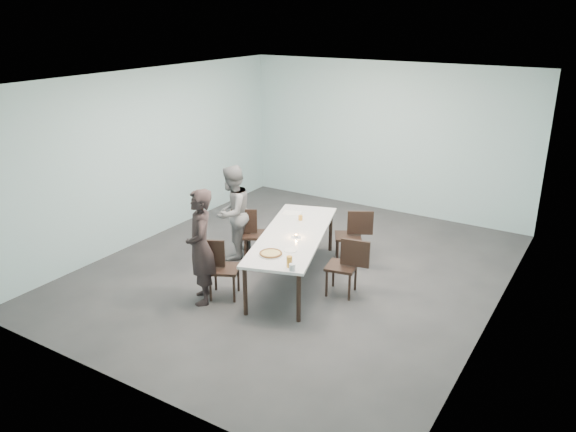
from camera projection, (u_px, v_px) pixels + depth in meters
The scene contains 16 objects.
ground at pixel (296, 270), 8.98m from camera, with size 7.00×7.00×0.00m, color #333335.
room_shell at pixel (297, 146), 8.28m from camera, with size 6.02×7.02×3.01m.
table at pixel (293, 237), 8.46m from camera, with size 1.64×2.75×0.75m.
chair_near_left at pixel (218, 264), 8.01m from camera, with size 0.65×0.56×0.87m.
chair_far_left at pixel (251, 231), 9.23m from camera, with size 0.64×0.57×0.87m.
chair_near_right at pixel (347, 263), 8.05m from camera, with size 0.64×0.49×0.87m.
chair_far_right at pixel (353, 232), 9.15m from camera, with size 0.65×0.57×0.87m.
diner_near at pixel (201, 247), 7.76m from camera, with size 0.61×0.40×1.66m, color black.
diner_far at pixel (232, 213), 9.20m from camera, with size 0.77×0.60×1.58m, color gray.
pizza at pixel (271, 254), 7.70m from camera, with size 0.34×0.34×0.04m.
side_plate at pixel (290, 250), 7.84m from camera, with size 0.18×0.18×0.01m, color white.
beer_glass at pixel (289, 262), 7.32m from camera, with size 0.08×0.08×0.15m, color gold.
water_tumbler at pixel (292, 267), 7.23m from camera, with size 0.08×0.08×0.09m, color silver.
tealight at pixel (296, 236), 8.29m from camera, with size 0.06×0.06×0.05m.
amber_tumbler at pixel (300, 218), 8.97m from camera, with size 0.07×0.07×0.08m, color gold.
menu at pixel (292, 213), 9.29m from camera, with size 0.30×0.22×0.01m, color silver.
Camera 1 is at (4.15, -7.00, 3.91)m, focal length 35.00 mm.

